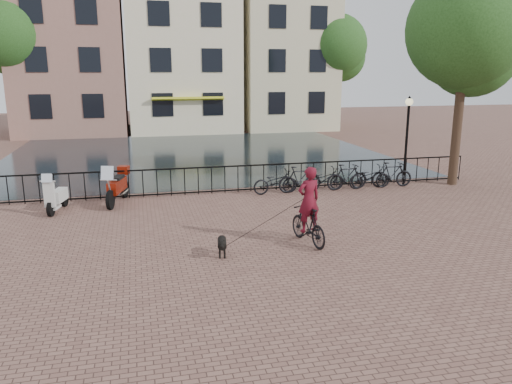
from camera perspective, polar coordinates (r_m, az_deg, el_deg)
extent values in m
plane|color=brown|center=(11.39, 3.57, -9.36)|extent=(100.00, 100.00, 0.00)
plane|color=black|center=(27.85, -6.90, 4.33)|extent=(20.00, 20.00, 0.00)
cube|color=black|center=(18.60, -3.60, 2.92)|extent=(20.00, 0.05, 0.05)
cube|color=black|center=(18.80, -3.56, 0.17)|extent=(20.00, 0.05, 0.05)
cube|color=#8F6053|center=(40.28, -20.44, 15.00)|extent=(7.50, 9.00, 12.00)
cube|color=beige|center=(40.19, -8.61, 14.97)|extent=(8.00, 9.00, 11.00)
cube|color=gold|center=(35.55, -7.75, 10.52)|extent=(5.00, 0.60, 0.15)
cube|color=beige|center=(41.71, 2.81, 16.08)|extent=(7.00, 9.00, 12.50)
cylinder|color=black|center=(37.87, -25.94, 10.32)|extent=(0.36, 0.36, 6.30)
sphere|color=#1E4517|center=(37.91, -26.52, 15.73)|extent=(5.04, 5.04, 5.04)
cylinder|color=black|center=(21.31, 22.12, 8.21)|extent=(0.36, 0.36, 5.60)
sphere|color=#1E4517|center=(21.31, 22.91, 16.78)|extent=(4.48, 4.48, 4.48)
cylinder|color=black|center=(40.01, 8.90, 11.35)|extent=(0.36, 0.36, 5.95)
sphere|color=#1E4517|center=(40.03, 9.09, 16.21)|extent=(4.76, 4.76, 4.76)
cylinder|color=black|center=(20.61, 16.78, 5.11)|extent=(0.10, 0.10, 3.20)
sphere|color=beige|center=(20.45, 17.11, 9.82)|extent=(0.30, 0.30, 0.30)
imported|color=black|center=(13.20, 5.98, -3.69)|extent=(0.84, 1.83, 1.06)
imported|color=#5A0D1A|center=(12.97, 6.07, -0.12)|extent=(0.84, 0.64, 2.08)
imported|color=black|center=(18.53, 2.24, 1.17)|extent=(1.76, 0.72, 0.90)
imported|color=black|center=(18.80, 5.03, 1.45)|extent=(1.67, 0.50, 1.00)
imported|color=black|center=(19.12, 7.73, 1.44)|extent=(1.77, 0.80, 0.90)
imported|color=black|center=(19.47, 10.35, 1.71)|extent=(1.69, 0.56, 1.00)
imported|color=black|center=(19.88, 12.85, 1.69)|extent=(1.73, 0.63, 0.90)
imported|color=black|center=(20.31, 15.26, 1.93)|extent=(1.68, 0.55, 1.00)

